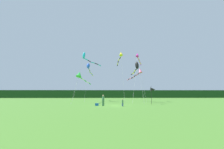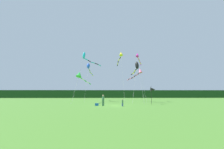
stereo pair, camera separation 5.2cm
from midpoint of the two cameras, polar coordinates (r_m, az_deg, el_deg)
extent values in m
plane|color=#4C842D|center=(25.83, 0.36, -11.44)|extent=(120.00, 120.00, 0.00)
cube|color=#193D19|center=(70.74, -1.02, -7.21)|extent=(108.00, 3.88, 3.43)
cylinder|color=#3F724C|center=(25.34, -3.58, -10.56)|extent=(0.18, 0.18, 0.85)
cylinder|color=#3F724C|center=(25.34, -3.13, -10.56)|extent=(0.18, 0.18, 0.85)
cylinder|color=#3F724C|center=(25.30, -3.34, -8.84)|extent=(0.39, 0.39, 0.67)
sphere|color=tan|center=(25.29, -3.34, -7.80)|extent=(0.25, 0.25, 0.25)
cylinder|color=#334C8C|center=(24.61, 3.72, -11.02)|extent=(0.11, 0.11, 0.55)
cylinder|color=#334C8C|center=(24.62, 4.02, -11.01)|extent=(0.11, 0.11, 0.55)
cylinder|color=#3F724C|center=(24.58, 3.86, -9.88)|extent=(0.25, 0.25, 0.43)
sphere|color=tan|center=(24.57, 3.85, -9.19)|extent=(0.16, 0.16, 0.16)
cube|color=#1959B2|center=(25.75, -5.68, -10.97)|extent=(0.54, 0.38, 0.41)
cylinder|color=black|center=(29.67, 14.26, -7.43)|extent=(0.06, 0.06, 3.34)
cone|color=black|center=(29.77, 14.85, -5.35)|extent=(0.90, 0.70, 0.70)
cylinder|color=#B2B2B2|center=(35.15, 11.43, -4.17)|extent=(0.86, 2.20, 7.31)
cone|color=#E5598C|center=(36.46, 10.27, 1.48)|extent=(1.18, 1.35, 1.34)
cylinder|color=#E5598C|center=(36.71, 10.09, 0.63)|extent=(0.31, 0.73, 0.29)
cylinder|color=black|center=(37.32, 9.71, 0.30)|extent=(0.33, 0.75, 0.36)
cylinder|color=#E5598C|center=(37.84, 9.16, -0.09)|extent=(0.58, 0.72, 0.40)
cylinder|color=black|center=(38.30, 8.46, -0.51)|extent=(0.57, 0.73, 0.42)
cylinder|color=#E5598C|center=(38.84, 7.94, -0.90)|extent=(0.33, 0.75, 0.35)
cylinder|color=black|center=(39.38, 7.44, -1.22)|extent=(0.57, 0.71, 0.36)
cylinder|color=#E5598C|center=(39.88, 6.79, -1.48)|extent=(0.53, 0.70, 0.28)
cylinder|color=black|center=(40.44, 6.30, -1.69)|extent=(0.36, 0.74, 0.31)
cylinder|color=#E5598C|center=(41.04, 5.90, -1.95)|extent=(0.45, 0.74, 0.33)
cylinder|color=#B2B2B2|center=(37.26, -12.40, -1.20)|extent=(2.18, 1.79, 11.31)
ellipsoid|color=#1EB7CC|center=(38.90, -10.37, 6.97)|extent=(1.09, 1.05, 1.83)
cylinder|color=#1EB7CC|center=(38.91, -9.69, 5.61)|extent=(1.05, 0.78, 0.56)
cylinder|color=black|center=(39.42, -8.44, 4.91)|extent=(0.85, 0.99, 0.50)
cylinder|color=#1EB7CC|center=(39.94, -7.20, 4.39)|extent=(1.05, 0.70, 0.37)
cylinder|color=black|center=(40.34, -5.84, 3.95)|extent=(1.05, 0.74, 0.44)
cylinder|color=#1EB7CC|center=(40.91, -4.68, 3.43)|extent=(0.85, 0.98, 0.44)
cylinder|color=#B2B2B2|center=(34.05, 8.52, -0.87)|extent=(2.17, 4.99, 11.19)
cone|color=#E026B2|center=(37.63, 9.30, 7.22)|extent=(1.11, 1.29, 1.19)
cylinder|color=#E026B2|center=(37.87, 9.38, 6.38)|extent=(0.42, 0.80, 0.40)
cylinder|color=yellow|center=(38.51, 9.59, 5.90)|extent=(0.52, 0.76, 0.32)
cylinder|color=#E026B2|center=(39.16, 9.84, 5.45)|extent=(0.48, 0.79, 0.40)
cylinder|color=yellow|center=(39.80, 10.03, 4.93)|extent=(0.48, 0.79, 0.41)
cylinder|color=#E026B2|center=(40.45, 10.24, 4.46)|extent=(0.49, 0.78, 0.37)
cylinder|color=yellow|center=(41.11, 10.46, 4.07)|extent=(0.50, 0.76, 0.31)
cylinder|color=#E026B2|center=(41.78, 10.56, 3.67)|extent=(0.33, 0.79, 0.40)
cylinder|color=#B2B2B2|center=(29.83, -13.49, -5.13)|extent=(0.97, 2.36, 5.76)
cone|color=green|center=(31.10, -12.05, 0.09)|extent=(1.54, 1.72, 1.39)
cylinder|color=green|center=(31.52, -11.61, -1.08)|extent=(0.54, 1.16, 0.52)
cylinder|color=white|center=(32.46, -10.70, -1.73)|extent=(0.57, 1.13, 0.39)
cylinder|color=green|center=(33.43, -9.92, -2.31)|extent=(0.45, 1.16, 0.47)
cylinder|color=white|center=(34.36, -9.05, -2.84)|extent=(0.72, 1.09, 0.38)
cylinder|color=green|center=(35.32, -8.27, -3.31)|extent=(0.40, 1.16, 0.44)
cylinder|color=#B2B2B2|center=(35.33, 3.95, -0.64)|extent=(0.36, 4.61, 11.80)
cone|color=yellow|center=(38.64, 3.28, 7.71)|extent=(1.01, 1.27, 1.24)
cylinder|color=yellow|center=(39.03, 3.23, 6.82)|extent=(0.22, 1.10, 0.38)
cylinder|color=black|center=(40.01, 2.99, 6.19)|extent=(0.37, 1.12, 0.40)
cylinder|color=yellow|center=(40.95, 2.56, 5.50)|extent=(0.49, 1.14, 0.51)
cylinder|color=black|center=(41.89, 2.25, 4.76)|extent=(0.21, 1.13, 0.53)
cylinder|color=yellow|center=(42.87, 2.11, 4.09)|extent=(0.25, 1.12, 0.43)
cylinder|color=black|center=(43.87, 2.00, 3.51)|extent=(0.23, 1.12, 0.45)
cylinder|color=#B2B2B2|center=(37.28, -9.51, -3.10)|extent=(0.35, 3.54, 8.94)
ellipsoid|color=blue|center=(39.54, -8.81, 3.19)|extent=(0.88, 1.05, 1.44)
cylinder|color=blue|center=(39.79, -8.68, 2.22)|extent=(0.31, 0.82, 0.39)
cylinder|color=yellow|center=(40.49, -8.47, 1.83)|extent=(0.23, 0.79, 0.31)
cylinder|color=blue|center=(41.20, -8.31, 1.49)|extent=(0.23, 0.80, 0.35)
cylinder|color=yellow|center=(41.92, -8.22, 1.11)|extent=(0.26, 0.81, 0.37)
cylinder|color=blue|center=(42.63, -8.09, 0.75)|extent=(0.29, 0.81, 0.35)
cylinder|color=yellow|center=(43.31, -7.78, 0.44)|extent=(0.43, 0.81, 0.32)
cylinder|color=blue|center=(43.99, -7.47, 0.10)|extent=(0.31, 0.83, 0.41)
cylinder|color=yellow|center=(44.68, -7.21, -0.29)|extent=(0.37, 0.83, 0.40)
cylinder|color=#B2B2B2|center=(31.78, 10.45, -3.23)|extent=(0.67, 3.46, 8.05)
ellipsoid|color=black|center=(33.88, 9.15, 3.37)|extent=(0.97, 1.25, 1.86)
cylinder|color=black|center=(34.08, 8.88, 1.90)|extent=(0.43, 0.86, 0.45)
cylinder|color=yellow|center=(34.76, 8.41, 1.37)|extent=(0.28, 0.83, 0.36)
cylinder|color=black|center=(35.49, 8.17, 0.92)|extent=(0.25, 0.83, 0.37)
cylinder|color=yellow|center=(36.20, 7.88, 0.51)|extent=(0.36, 0.84, 0.34)
cylinder|color=black|center=(36.87, 7.36, 0.13)|extent=(0.49, 0.83, 0.35)
camera|label=1|loc=(0.03, -90.05, 0.01)|focal=24.75mm
camera|label=2|loc=(0.03, 89.95, -0.01)|focal=24.75mm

